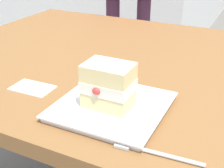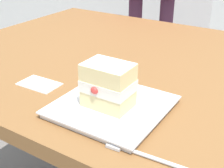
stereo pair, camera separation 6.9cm
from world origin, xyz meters
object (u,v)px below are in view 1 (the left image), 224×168
object	(u,v)px
cake_slice	(108,85)
dessert_fork	(152,152)
patio_table	(167,94)
dessert_plate	(112,107)
paper_napkin	(32,88)

from	to	relation	value
cake_slice	dessert_fork	size ratio (longest dim) A/B	0.64
patio_table	cake_slice	size ratio (longest dim) A/B	14.81
patio_table	dessert_fork	size ratio (longest dim) A/B	9.40
dessert_plate	patio_table	bearing A→B (deg)	-98.46
dessert_plate	dessert_fork	size ratio (longest dim) A/B	1.42
dessert_plate	cake_slice	bearing A→B (deg)	67.40
paper_napkin	dessert_fork	bearing A→B (deg)	162.97
cake_slice	paper_napkin	size ratio (longest dim) A/B	0.97
patio_table	dessert_plate	size ratio (longest dim) A/B	6.60
dessert_plate	dessert_fork	world-z (taller)	dessert_plate
patio_table	dessert_fork	xyz separation A→B (m)	(-0.09, 0.41, 0.10)
cake_slice	paper_napkin	distance (m)	0.24
patio_table	dessert_plate	xyz separation A→B (m)	(0.05, 0.30, 0.10)
dessert_plate	cake_slice	world-z (taller)	cake_slice
cake_slice	dessert_fork	distance (m)	0.18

